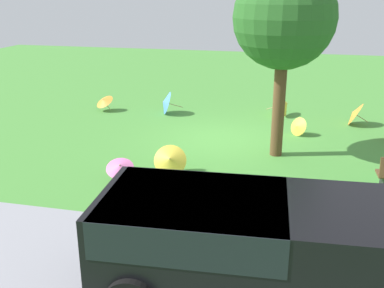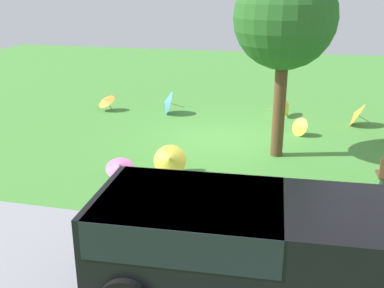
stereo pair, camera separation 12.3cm
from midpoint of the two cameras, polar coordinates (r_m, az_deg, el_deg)
name	(u,v)px [view 2 (the right image)]	position (r m, az deg, el deg)	size (l,w,h in m)	color
ground	(225,140)	(13.61, 4.39, 0.46)	(40.00, 40.00, 0.00)	#478C38
road_strip	(148,277)	(7.48, -5.13, -16.39)	(40.00, 3.61, 0.01)	gray
van_dark	(243,240)	(6.67, 6.98, -11.96)	(4.71, 2.36, 1.53)	black
shade_tree	(285,19)	(11.87, 11.92, 15.15)	(2.59, 2.59, 4.93)	brown
parasol_yellow_0	(170,159)	(11.02, -2.51, -1.96)	(0.90, 0.85, 0.76)	tan
parasol_pink_0	(119,166)	(10.65, -8.79, -2.80)	(0.80, 0.78, 0.61)	tan
parasol_blue_0	(167,102)	(16.38, -2.98, 5.24)	(0.94, 0.92, 0.85)	tan
parasol_orange_0	(106,101)	(17.08, -10.58, 5.40)	(0.89, 0.88, 0.62)	tan
parasol_yellow_1	(299,127)	(14.32, 13.53, 2.13)	(0.64, 0.63, 0.58)	tan
parasol_orange_1	(356,114)	(15.93, 20.14, 3.60)	(0.79, 0.91, 0.80)	tan
parasol_yellow_2	(286,104)	(16.40, 12.00, 4.92)	(0.94, 0.92, 0.88)	tan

